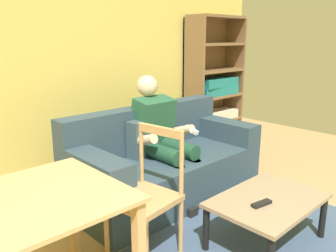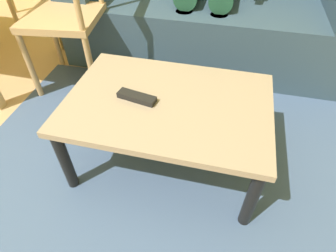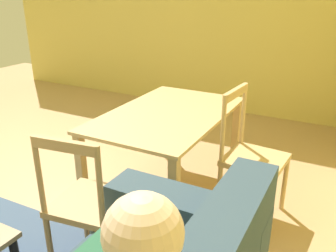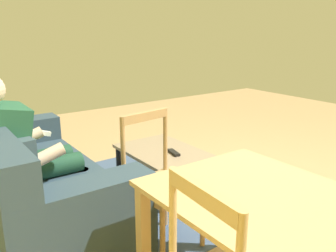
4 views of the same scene
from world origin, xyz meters
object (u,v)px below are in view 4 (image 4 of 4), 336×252
tv_remote (174,153)px  dining_chair_facing_couch (161,185)px  person_lounging (27,152)px  dining_table (291,230)px  coffee_table (163,155)px  couch (32,186)px

tv_remote → dining_chair_facing_couch: size_ratio=0.18×
person_lounging → tv_remote: size_ratio=7.02×
person_lounging → tv_remote: (-0.14, -1.22, -0.22)m
tv_remote → dining_table: 1.74m
coffee_table → dining_chair_facing_couch: dining_chair_facing_couch is taller
person_lounging → coffee_table: bearing=-90.6°
person_lounging → coffee_table: (-0.01, -1.20, -0.28)m
person_lounging → coffee_table: 1.23m
person_lounging → tv_remote: 1.25m
tv_remote → dining_table: size_ratio=0.12×
person_lounging → dining_table: 1.89m
couch → coffee_table: couch is taller
couch → tv_remote: bearing=-97.7°
tv_remote → couch: bearing=2.9°
couch → person_lounging: (-0.02, 0.01, 0.29)m
person_lounging → dining_chair_facing_couch: size_ratio=1.28×
couch → person_lounging: size_ratio=1.63×
person_lounging → couch: bearing=-27.4°
couch → dining_table: couch is taller
dining_table → person_lounging: bearing=20.7°
dining_chair_facing_couch → person_lounging: bearing=41.4°
couch → dining_table: 1.93m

